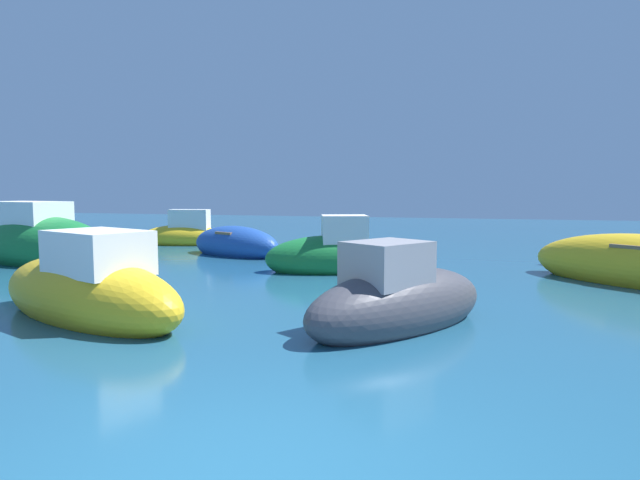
# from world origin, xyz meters

# --- Properties ---
(moored_boat_0) EXTENTS (5.82, 2.99, 2.27)m
(moored_boat_0) POSITION_xyz_m (-11.07, 9.67, 0.61)
(moored_boat_0) COLOR #197233
(moored_boat_0) RESTS_ON ground
(moored_boat_1) EXTENTS (3.22, 3.95, 1.67)m
(moored_boat_1) POSITION_xyz_m (0.48, 5.00, 0.42)
(moored_boat_1) COLOR #3F3F47
(moored_boat_1) RESTS_ON ground
(moored_boat_2) EXTENTS (3.93, 2.54, 1.81)m
(moored_boat_2) POSITION_xyz_m (-2.01, 10.44, 0.45)
(moored_boat_2) COLOR #197233
(moored_boat_2) RESTS_ON ground
(moored_boat_6) EXTENTS (4.04, 2.76, 1.28)m
(moored_boat_6) POSITION_xyz_m (-6.19, 13.12, 0.36)
(moored_boat_6) COLOR #1E479E
(moored_boat_6) RESTS_ON ground
(moored_boat_7) EXTENTS (5.01, 3.12, 1.84)m
(moored_boat_7) POSITION_xyz_m (-4.67, 4.11, 0.47)
(moored_boat_7) COLOR gold
(moored_boat_7) RESTS_ON ground
(moored_boat_8) EXTENTS (3.62, 1.81, 1.66)m
(moored_boat_8) POSITION_xyz_m (-9.68, 15.74, 0.40)
(moored_boat_8) COLOR gold
(moored_boat_8) RESTS_ON ground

